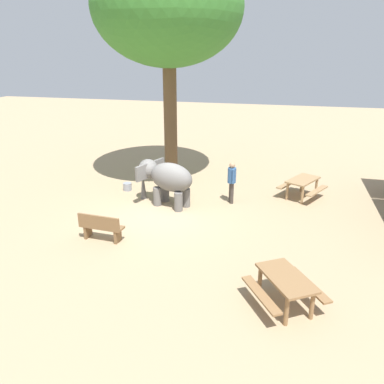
% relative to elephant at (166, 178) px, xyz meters
% --- Properties ---
extents(ground_plane, '(60.00, 60.00, 0.00)m').
position_rel_elephant_xyz_m(ground_plane, '(0.97, 0.04, -1.07)').
color(ground_plane, tan).
extents(elephant, '(1.84, 2.42, 1.68)m').
position_rel_elephant_xyz_m(elephant, '(0.00, 0.00, 0.00)').
color(elephant, slate).
rests_on(elephant, ground_plane).
extents(person_handler, '(0.48, 0.32, 1.62)m').
position_rel_elephant_xyz_m(person_handler, '(-0.78, 2.37, -0.12)').
color(person_handler, '#3F3833').
rests_on(person_handler, ground_plane).
extents(shade_tree_main, '(6.57, 6.02, 9.48)m').
position_rel_elephant_xyz_m(shade_tree_main, '(-3.11, -0.73, 6.04)').
color(shade_tree_main, brown).
rests_on(shade_tree_main, ground_plane).
extents(wooden_bench, '(0.50, 1.43, 0.88)m').
position_rel_elephant_xyz_m(wooden_bench, '(3.29, -1.07, -0.60)').
color(wooden_bench, brown).
rests_on(wooden_bench, ground_plane).
extents(picnic_table_near, '(2.02, 2.01, 0.78)m').
position_rel_elephant_xyz_m(picnic_table_near, '(-1.98, 5.04, -0.48)').
color(picnic_table_near, '#9E7A51').
rests_on(picnic_table_near, ground_plane).
extents(picnic_table_far, '(2.06, 2.05, 0.78)m').
position_rel_elephant_xyz_m(picnic_table_far, '(5.25, 4.50, -0.48)').
color(picnic_table_far, olive).
rests_on(picnic_table_far, ground_plane).
extents(feed_bucket, '(0.36, 0.36, 0.32)m').
position_rel_elephant_xyz_m(feed_bucket, '(-1.10, -2.06, -0.91)').
color(feed_bucket, gray).
rests_on(feed_bucket, ground_plane).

